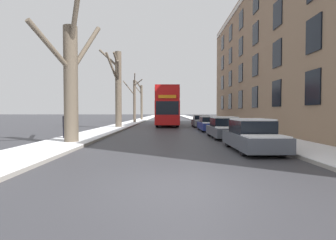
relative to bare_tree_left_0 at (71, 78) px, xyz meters
name	(u,v)px	position (x,y,z in m)	size (l,w,h in m)	color
ground_plane	(183,187)	(5.37, -7.67, -3.44)	(320.00, 320.00, 0.00)	#38383D
sidewalk_left	(144,119)	(-0.38, 45.33, -3.36)	(2.72, 130.00, 0.16)	gray
sidewalk_right	(195,119)	(11.13, 45.33, -3.36)	(2.72, 130.00, 0.16)	gray
terrace_facade_right	(308,53)	(16.98, 8.80, 3.29)	(9.10, 35.56, 13.45)	#8C7056
bare_tree_left_0	(71,78)	(0.00, 0.00, 0.00)	(2.33, 4.17, 7.71)	brown
bare_tree_left_1	(117,86)	(-0.16, 13.42, 0.91)	(2.60, 3.07, 8.33)	brown
bare_tree_left_2	(134,100)	(-0.04, 25.78, 0.09)	(2.97, 1.94, 7.30)	brown
bare_tree_left_3	(141,101)	(-0.26, 38.14, 0.48)	(1.79, 1.90, 8.19)	brown
double_decker_bus	(167,105)	(4.95, 18.22, -0.90)	(2.62, 10.44, 4.50)	red
parked_car_0	(252,136)	(8.71, -2.21, -2.79)	(1.74, 4.26, 1.41)	#474C56
parked_car_1	(224,128)	(8.71, 3.48, -2.80)	(1.76, 4.36, 1.39)	#474C56
parked_car_2	(209,124)	(8.71, 9.66, -2.81)	(1.73, 4.39, 1.34)	navy
parked_car_3	(201,121)	(8.71, 15.80, -2.81)	(1.81, 4.10, 1.34)	slate
pedestrian_left_sidewalk	(66,125)	(-1.01, 1.83, -2.52)	(0.36, 0.36, 1.67)	black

